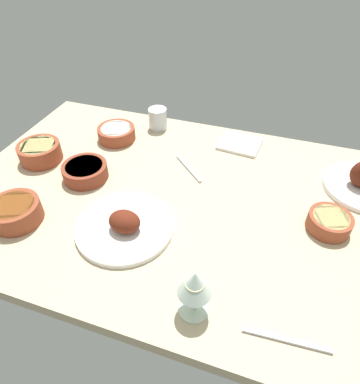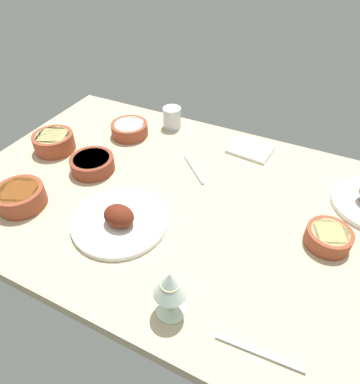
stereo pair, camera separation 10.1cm
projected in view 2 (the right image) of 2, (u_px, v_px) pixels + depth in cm
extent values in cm
cube|color=#C6B28E|center=(180.00, 201.00, 103.50)|extent=(140.00, 90.00, 4.00)
cylinder|color=white|center=(120.00, 221.00, 93.47)|extent=(27.43, 27.43, 1.60)
ellipsoid|color=#602314|center=(119.00, 216.00, 89.91)|extent=(8.81, 6.93, 6.06)
cylinder|color=brown|center=(328.00, 237.00, 86.85)|extent=(11.90, 11.90, 4.69)
cylinder|color=#D6BC70|center=(330.00, 233.00, 85.62)|extent=(9.75, 9.75, 1.00)
cylinder|color=brown|center=(21.00, 197.00, 97.65)|extent=(14.27, 14.27, 5.99)
cylinder|color=brown|center=(18.00, 191.00, 95.98)|extent=(11.70, 11.70, 1.00)
cylinder|color=brown|center=(54.00, 142.00, 119.46)|extent=(14.43, 14.43, 6.27)
cylinder|color=#DBCC7A|center=(52.00, 136.00, 117.71)|extent=(11.83, 11.83, 1.00)
cylinder|color=brown|center=(130.00, 129.00, 127.34)|extent=(14.07, 14.07, 4.92)
cylinder|color=white|center=(129.00, 125.00, 126.03)|extent=(11.54, 11.54, 1.00)
cylinder|color=brown|center=(92.00, 164.00, 110.73)|extent=(14.60, 14.60, 4.94)
cylinder|color=#9E3314|center=(91.00, 159.00, 109.41)|extent=(11.98, 11.98, 1.00)
cylinder|color=silver|center=(171.00, 309.00, 73.91)|extent=(7.00, 7.00, 0.50)
cylinder|color=silver|center=(171.00, 300.00, 71.41)|extent=(1.00, 1.00, 7.00)
cone|color=silver|center=(170.00, 283.00, 66.91)|extent=(7.60, 7.60, 6.50)
cylinder|color=beige|center=(170.00, 287.00, 67.87)|extent=(4.18, 4.18, 2.80)
cylinder|color=silver|center=(172.00, 118.00, 130.88)|extent=(7.26, 7.26, 8.25)
cube|color=white|center=(251.00, 149.00, 120.82)|extent=(16.08, 14.36, 1.20)
cube|color=silver|center=(259.00, 353.00, 66.64)|extent=(18.51, 2.01, 0.80)
cube|color=silver|center=(194.00, 169.00, 111.90)|extent=(12.42, 11.93, 0.80)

